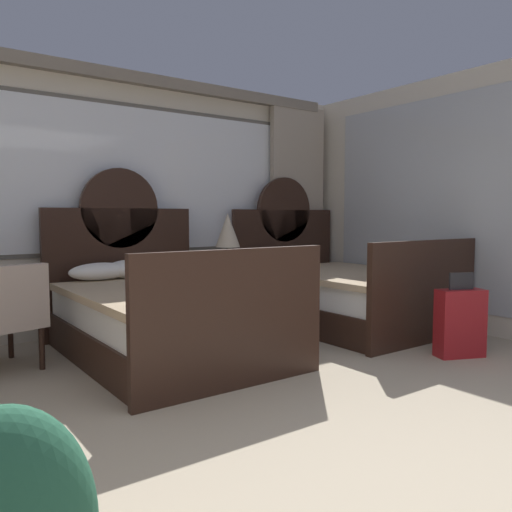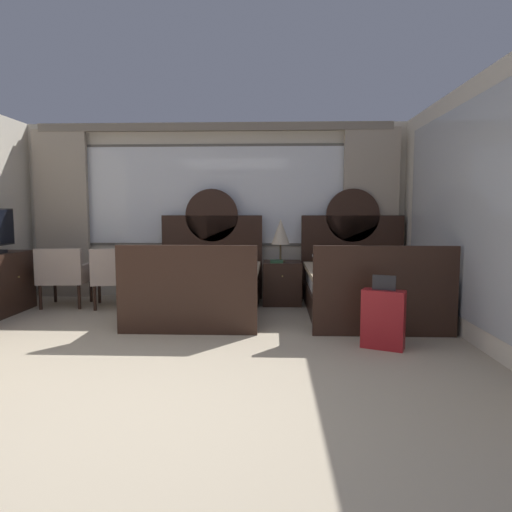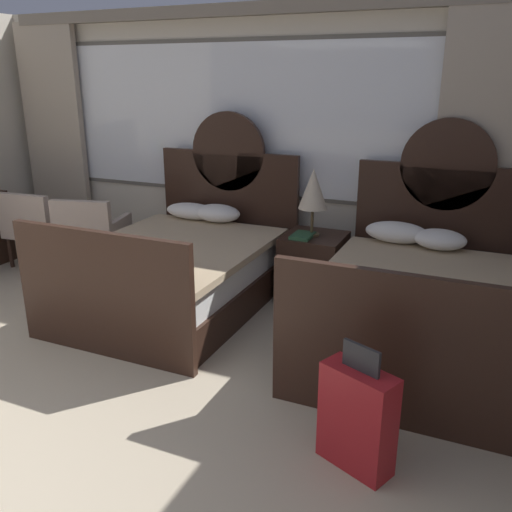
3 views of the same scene
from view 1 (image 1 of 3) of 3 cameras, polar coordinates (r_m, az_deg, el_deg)
name	(u,v)px [view 1 (image 1 of 3)]	position (r m, az deg, el deg)	size (l,w,h in m)	color
wall_back_window	(116,195)	(5.52, -15.41, 6.57)	(5.86, 0.22, 2.70)	beige
wall_right_mirror	(491,201)	(5.64, 24.77, 5.56)	(0.08, 4.86, 2.70)	beige
bed_near_window	(164,315)	(4.51, -10.21, -6.48)	(1.54, 2.15, 1.68)	black
bed_near_mirror	(340,293)	(5.75, 9.39, -4.08)	(1.54, 2.15, 1.68)	black
nightstand_between_beds	(229,299)	(5.57, -3.02, -4.77)	(0.55, 0.57, 0.62)	black
table_lamp_on_nightstand	(228,231)	(5.47, -3.18, 2.83)	(0.27, 0.27, 0.62)	brown
book_on_nightstand	(228,270)	(5.39, -3.10, -1.61)	(0.18, 0.26, 0.03)	#285133
suitcase_on_floor	(460,323)	(4.73, 21.85, -6.92)	(0.44, 0.32, 0.73)	maroon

